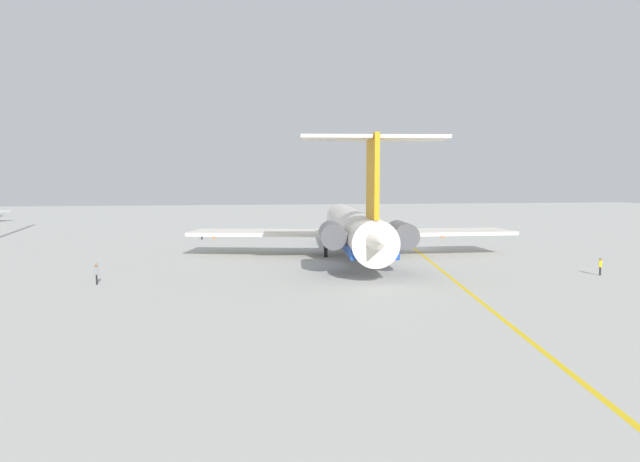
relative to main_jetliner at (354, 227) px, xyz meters
The scene contains 9 objects.
ground 12.81m from the main_jetliner, 59.83° to the right, with size 321.56×321.56×0.00m, color #ADADA8.
main_jetliner is the anchor object (origin of this frame).
ground_crew_near_nose 26.10m from the main_jetliner, 130.84° to the right, with size 0.26×0.39×1.66m.
ground_crew_near_tail 30.28m from the main_jetliner, 37.16° to the left, with size 0.28×0.36×1.66m.
ground_crew_portside 29.33m from the main_jetliner, 117.34° to the left, with size 0.47×0.29×1.83m.
safety_cone_nose 30.17m from the main_jetliner, 43.57° to the right, with size 0.40×0.40×0.55m, color #EA590F.
safety_cone_wingtip 30.01m from the main_jetliner, 33.39° to the left, with size 0.40×0.40×0.55m, color #EA590F.
safety_cone_tail 28.21m from the main_jetliner, 44.27° to the right, with size 0.40×0.40×0.55m, color #EA590F.
taxiway_centreline 9.57m from the main_jetliner, 82.06° to the right, with size 108.18×0.36×0.01m, color gold.
Camera 1 is at (-68.73, 26.24, 8.57)m, focal length 30.85 mm.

